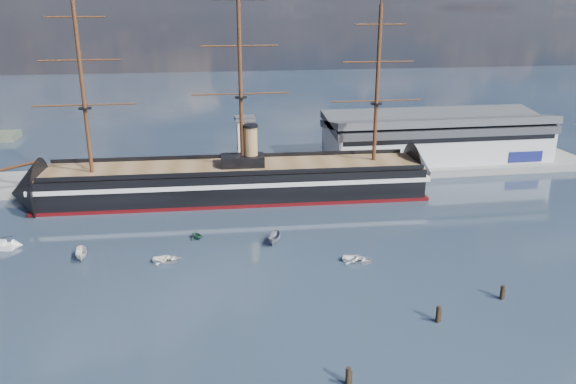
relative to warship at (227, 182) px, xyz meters
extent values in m
plane|color=#202835|center=(2.62, -20.00, -4.04)|extent=(600.00, 600.00, 0.00)
cube|color=slate|center=(12.62, 16.00, -4.04)|extent=(180.00, 18.00, 2.00)
cube|color=#B7BABC|center=(60.62, 20.00, 2.96)|extent=(62.00, 20.00, 10.00)
cube|color=#3F4247|center=(60.62, 20.00, 8.56)|extent=(63.00, 21.00, 2.00)
cube|color=silver|center=(5.62, 13.00, 4.96)|extent=(4.00, 4.00, 14.00)
cube|color=#3F4247|center=(5.62, 13.00, 12.46)|extent=(5.00, 5.00, 1.00)
cube|color=black|center=(1.73, 0.00, -0.04)|extent=(88.60, 19.69, 7.00)
cube|color=silver|center=(1.73, 0.00, 1.16)|extent=(90.60, 20.01, 1.00)
cube|color=#48080A|center=(1.73, 0.00, -3.69)|extent=(90.60, 19.97, 0.90)
cone|color=black|center=(-44.77, 0.00, -0.34)|extent=(14.65, 16.26, 15.68)
cone|color=black|center=(48.23, 0.00, -0.34)|extent=(11.65, 16.13, 15.68)
cube|color=brown|center=(1.73, 0.00, 3.56)|extent=(88.54, 18.41, 0.40)
cube|color=black|center=(3.73, 0.00, 4.96)|extent=(10.24, 6.42, 2.50)
cylinder|color=#A37D4B|center=(5.73, 0.00, 8.46)|extent=(3.20, 3.20, 9.00)
cylinder|color=#381E0F|center=(-30.27, 0.00, 22.76)|extent=(0.90, 0.90, 38.00)
cylinder|color=#381E0F|center=(3.73, 0.00, 24.76)|extent=(0.90, 0.90, 42.00)
cylinder|color=#381E0F|center=(35.73, 0.00, 21.76)|extent=(0.90, 0.90, 36.00)
imported|color=silver|center=(-28.09, -30.15, -4.04)|extent=(6.18, 3.01, 2.37)
imported|color=white|center=(-12.88, -33.74, -4.04)|extent=(1.60, 3.32, 1.49)
imported|color=gray|center=(7.15, -28.77, -4.04)|extent=(6.47, 4.17, 2.43)
imported|color=#265842|center=(-7.60, -24.03, -4.04)|extent=(5.48, 4.77, 1.88)
imported|color=white|center=(20.55, -39.55, -4.04)|extent=(2.73, 3.69, 1.60)
cylinder|color=black|center=(26.27, -60.72, -4.04)|extent=(0.64, 0.64, 3.23)
cylinder|color=black|center=(38.86, -56.03, -4.04)|extent=(0.64, 0.64, 3.00)
camera|label=1|loc=(-6.62, -127.10, 39.00)|focal=35.00mm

